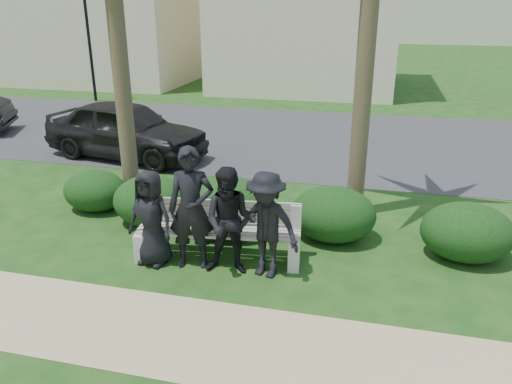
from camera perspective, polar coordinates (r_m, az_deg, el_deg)
ground at (r=7.98m, az=-5.73°, el=-8.06°), size 160.00×160.00×0.00m
footpath at (r=6.58m, az=-11.06°, el=-15.35°), size 30.00×1.60×0.01m
asphalt_street at (r=15.25m, az=4.23°, el=6.22°), size 160.00×8.00×0.01m
stucco_bldg_left at (r=28.48m, az=-17.69°, el=19.61°), size 10.40×8.40×7.30m
stucco_bldg_right at (r=24.80m, az=6.25°, el=20.35°), size 8.40×8.40×7.30m
street_lamp at (r=21.81m, az=-18.70°, el=17.48°), size 0.36×0.36×4.29m
park_bench at (r=7.90m, az=-4.26°, el=-4.99°), size 2.64×0.90×0.90m
man_a at (r=7.79m, az=-11.91°, el=-2.94°), size 0.82×0.61×1.52m
man_b at (r=7.55m, az=-7.39°, el=-1.87°), size 0.77×0.59×1.90m
man_c at (r=7.35m, az=-2.95°, el=-3.41°), size 0.86×0.70×1.66m
man_d at (r=7.26m, az=1.15°, el=-3.81°), size 1.17×0.84×1.63m
hedge_a at (r=10.28m, az=-17.93°, el=0.27°), size 1.25×1.03×0.82m
hedge_b at (r=9.32m, az=-11.84°, el=-0.85°), size 1.44×1.19×0.94m
hedge_c at (r=9.13m, az=-3.87°, el=-1.73°), size 1.07×0.88×0.69m
hedge_d at (r=8.79m, az=-3.48°, el=-1.38°), size 1.61×1.33×1.05m
hedge_e at (r=8.65m, az=8.81°, el=-2.34°), size 1.46×1.21×0.95m
hedge_f at (r=8.58m, az=23.00°, el=-4.07°), size 1.44×1.19×0.94m
car_a at (r=13.50m, az=-14.66°, el=6.92°), size 4.62×2.51×1.49m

